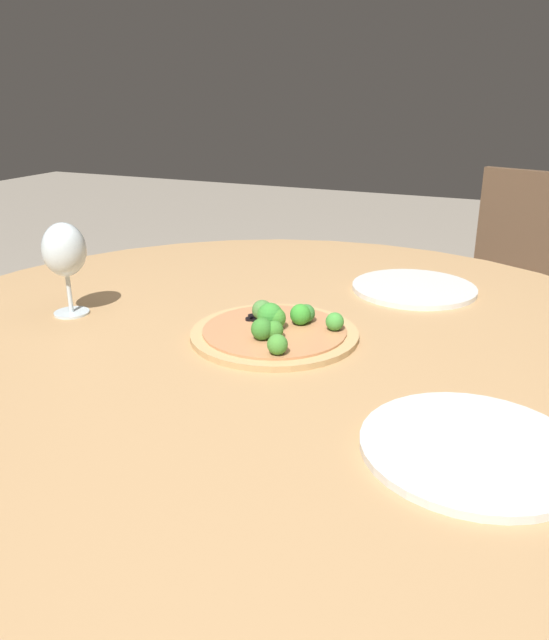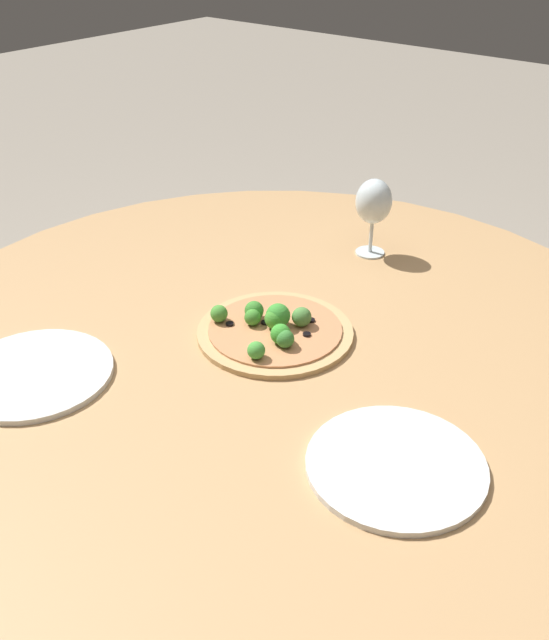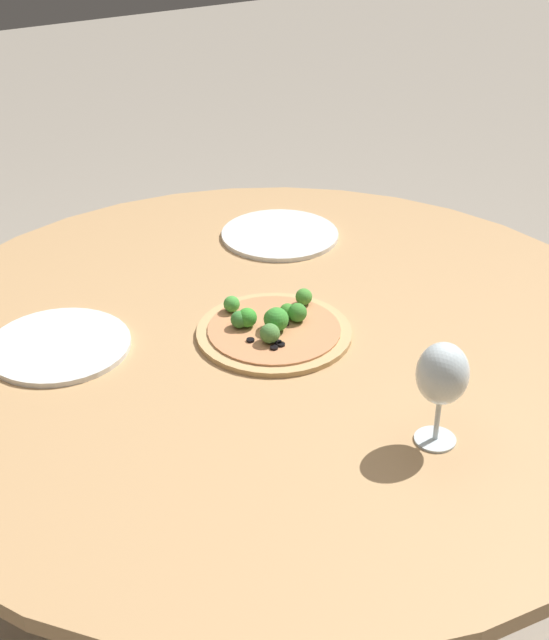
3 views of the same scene
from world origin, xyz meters
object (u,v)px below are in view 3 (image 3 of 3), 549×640
at_px(pizza, 274,327).
at_px(wine_glass, 442,376).
at_px(plate_near, 59,345).
at_px(plate_far, 280,235).

bearing_deg(pizza, wine_glass, 96.84).
xyz_separation_m(wine_glass, plate_near, (0.39, -0.54, -0.11)).
xyz_separation_m(plate_near, plate_far, (-0.56, -0.19, 0.00)).
distance_m(pizza, plate_near, 0.37).
bearing_deg(plate_near, plate_far, -161.70).
height_order(pizza, plate_far, pizza).
height_order(wine_glass, plate_far, wine_glass).
relative_size(wine_glass, plate_far, 0.66).
bearing_deg(wine_glass, plate_near, -54.18).
height_order(wine_glass, plate_near, wine_glass).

